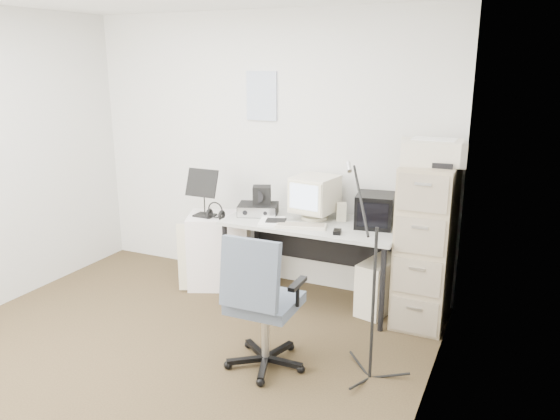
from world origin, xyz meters
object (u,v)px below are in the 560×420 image
at_px(desk, 312,262).
at_px(office_chair, 265,300).
at_px(filing_cabinet, 426,245).
at_px(side_cart, 220,250).

relative_size(desk, office_chair, 1.52).
relative_size(filing_cabinet, office_chair, 1.32).
bearing_deg(office_chair, side_cart, 131.97).
bearing_deg(desk, office_chair, -85.04).
bearing_deg(filing_cabinet, desk, -178.19).
bearing_deg(office_chair, filing_cabinet, 52.85).
relative_size(office_chair, side_cart, 1.44).
xyz_separation_m(office_chair, side_cart, (-1.02, 1.11, -0.15)).
distance_m(filing_cabinet, desk, 0.99).
relative_size(desk, side_cart, 2.19).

